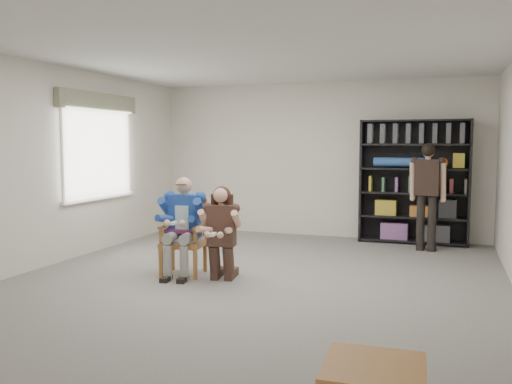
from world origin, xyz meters
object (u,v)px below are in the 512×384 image
at_px(standing_man, 427,197).
at_px(bookshelf, 414,182).
at_px(armchair, 183,237).
at_px(seated_man, 183,226).
at_px(kneeling_woman, 221,234).

bearing_deg(standing_man, bookshelf, 119.87).
bearing_deg(standing_man, armchair, -128.09).
bearing_deg(bookshelf, seated_man, -128.93).
distance_m(kneeling_woman, bookshelf, 4.05).
xyz_separation_m(kneeling_woman, standing_man, (2.33, 2.80, 0.27)).
bearing_deg(armchair, seated_man, 0.00).
height_order(armchair, kneeling_woman, kneeling_woman).
bearing_deg(standing_man, seated_man, -128.09).
bearing_deg(bookshelf, standing_man, -69.43).
relative_size(bookshelf, standing_man, 1.23).
distance_m(seated_man, bookshelf, 4.28).
relative_size(seated_man, bookshelf, 0.61).
distance_m(bookshelf, standing_man, 0.70).
distance_m(seated_man, standing_man, 3.96).
height_order(armchair, bookshelf, bookshelf).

